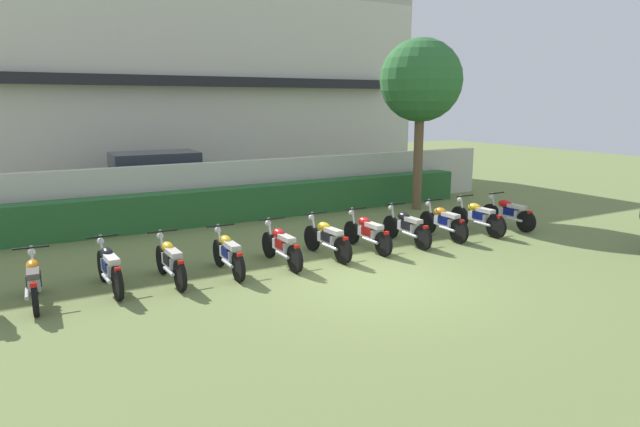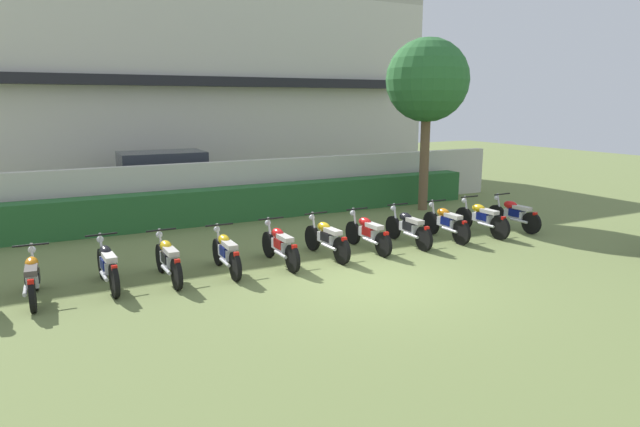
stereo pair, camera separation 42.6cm
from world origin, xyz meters
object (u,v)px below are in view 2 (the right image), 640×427
object	(u,v)px
motorcycle_in_row_2	(168,259)
motorcycle_in_row_4	(280,245)
motorcycle_in_row_1	(107,265)
motorcycle_in_row_3	(226,252)
tree_near_inspector	(427,81)
motorcycle_in_row_0	(33,277)
motorcycle_in_row_7	(408,227)
motorcycle_in_row_5	(327,238)
motorcycle_in_row_8	(446,222)
motorcycle_in_row_6	(368,232)
parked_car	(168,180)
motorcycle_in_row_9	(482,218)
motorcycle_in_row_10	(514,214)

from	to	relation	value
motorcycle_in_row_2	motorcycle_in_row_4	world-z (taller)	motorcycle_in_row_2
motorcycle_in_row_1	motorcycle_in_row_3	bearing A→B (deg)	-96.40
tree_near_inspector	motorcycle_in_row_2	size ratio (longest dim) A/B	2.97
motorcycle_in_row_0	motorcycle_in_row_7	bearing A→B (deg)	-87.16
tree_near_inspector	motorcycle_in_row_0	distance (m)	12.59
motorcycle_in_row_5	motorcycle_in_row_8	bearing A→B (deg)	-92.48
motorcycle_in_row_2	motorcycle_in_row_7	bearing A→B (deg)	-90.82
motorcycle_in_row_5	motorcycle_in_row_6	bearing A→B (deg)	-89.85
motorcycle_in_row_3	motorcycle_in_row_4	bearing A→B (deg)	-87.65
motorcycle_in_row_4	motorcycle_in_row_5	xyz separation A→B (m)	(1.18, 0.05, 0.00)
parked_car	motorcycle_in_row_5	xyz separation A→B (m)	(1.87, -7.75, -0.49)
motorcycle_in_row_1	motorcycle_in_row_4	bearing A→B (deg)	-94.81
motorcycle_in_row_7	motorcycle_in_row_9	world-z (taller)	motorcycle_in_row_9
motorcycle_in_row_2	motorcycle_in_row_10	bearing A→B (deg)	-91.15
motorcycle_in_row_5	motorcycle_in_row_8	size ratio (longest dim) A/B	1.04
parked_car	motorcycle_in_row_4	world-z (taller)	parked_car
motorcycle_in_row_1	motorcycle_in_row_7	world-z (taller)	motorcycle_in_row_1
motorcycle_in_row_0	motorcycle_in_row_5	world-z (taller)	motorcycle_in_row_5
motorcycle_in_row_7	motorcycle_in_row_10	distance (m)	3.61
motorcycle_in_row_2	motorcycle_in_row_4	distance (m)	2.41
motorcycle_in_row_3	parked_car	bearing A→B (deg)	-2.86
motorcycle_in_row_1	motorcycle_in_row_6	world-z (taller)	motorcycle_in_row_1
motorcycle_in_row_3	motorcycle_in_row_8	distance (m)	5.92
parked_car	motorcycle_in_row_4	bearing A→B (deg)	-84.02
motorcycle_in_row_4	motorcycle_in_row_7	distance (m)	3.51
motorcycle_in_row_2	motorcycle_in_row_10	world-z (taller)	motorcycle_in_row_2
motorcycle_in_row_9	motorcycle_in_row_4	bearing A→B (deg)	90.44
motorcycle_in_row_5	motorcycle_in_row_0	bearing A→B (deg)	88.06
tree_near_inspector	motorcycle_in_row_2	world-z (taller)	tree_near_inspector
motorcycle_in_row_7	tree_near_inspector	bearing A→B (deg)	-40.52
motorcycle_in_row_10	motorcycle_in_row_0	bearing A→B (deg)	88.12
motorcycle_in_row_9	motorcycle_in_row_10	size ratio (longest dim) A/B	1.08
motorcycle_in_row_0	motorcycle_in_row_9	distance (m)	10.71
motorcycle_in_row_7	motorcycle_in_row_4	bearing A→B (deg)	93.37
motorcycle_in_row_2	motorcycle_in_row_10	distance (m)	9.53
motorcycle_in_row_2	motorcycle_in_row_5	size ratio (longest dim) A/B	0.97
motorcycle_in_row_5	motorcycle_in_row_7	size ratio (longest dim) A/B	0.99
tree_near_inspector	motorcycle_in_row_6	size ratio (longest dim) A/B	2.90
motorcycle_in_row_3	motorcycle_in_row_6	distance (m)	3.57
parked_car	motorcycle_in_row_3	size ratio (longest dim) A/B	2.52
tree_near_inspector	motorcycle_in_row_0	bearing A→B (deg)	-162.69
motorcycle_in_row_0	motorcycle_in_row_4	distance (m)	4.80
motorcycle_in_row_5	motorcycle_in_row_7	xyz separation A→B (m)	(2.33, 0.04, -0.00)
tree_near_inspector	motorcycle_in_row_8	bearing A→B (deg)	-119.64
motorcycle_in_row_4	motorcycle_in_row_7	size ratio (longest dim) A/B	0.98
tree_near_inspector	motorcycle_in_row_3	world-z (taller)	tree_near_inspector
motorcycle_in_row_2	motorcycle_in_row_9	size ratio (longest dim) A/B	0.94
motorcycle_in_row_0	motorcycle_in_row_6	world-z (taller)	motorcycle_in_row_6
motorcycle_in_row_7	parked_car	bearing A→B (deg)	30.46
motorcycle_in_row_3	motorcycle_in_row_6	world-z (taller)	motorcycle_in_row_3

